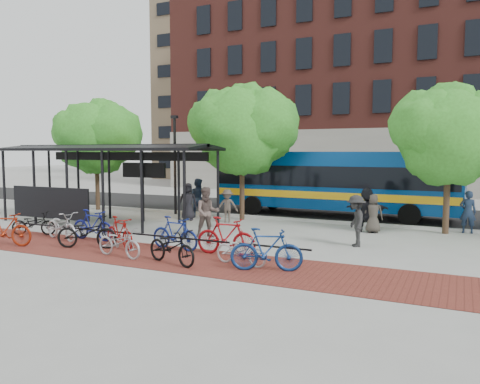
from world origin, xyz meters
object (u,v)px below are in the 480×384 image
at_px(bike_5, 119,232).
at_px(pedestrian_3, 227,206).
at_px(bike_4, 87,232).
at_px(pedestrian_6, 373,213).
at_px(bike_0, 34,224).
at_px(pedestrian_8, 207,212).
at_px(tree_b, 244,126).
at_px(pedestrian_0, 188,202).
at_px(pedestrian_7, 468,212).
at_px(bike_11, 266,250).
at_px(pedestrian_5, 367,210).
at_px(bus, 333,179).
at_px(bike_8, 172,247).
at_px(pedestrian_2, 198,198).
at_px(bike_3, 93,225).
at_px(bus_shelter, 104,158).
at_px(bike_6, 119,242).
at_px(bike_10, 241,250).
at_px(tree_c, 452,132).
at_px(bike_9, 226,236).
at_px(tree_a, 98,134).
at_px(lamp_post_left, 175,162).
at_px(pedestrian_9, 356,221).
at_px(bike_1, 5,229).
at_px(bike_7, 175,233).

relative_size(bike_5, pedestrian_3, 1.17).
xyz_separation_m(bike_4, pedestrian_6, (8.24, 7.27, 0.24)).
distance_m(bike_0, pedestrian_8, 6.88).
bearing_deg(tree_b, pedestrian_0, -150.68).
distance_m(bike_5, pedestrian_7, 13.57).
xyz_separation_m(tree_b, bike_11, (4.66, -8.59, -3.86)).
height_order(pedestrian_5, pedestrian_8, pedestrian_8).
xyz_separation_m(bike_4, pedestrian_5, (7.96, 7.37, 0.36)).
distance_m(bus, bike_5, 11.86).
height_order(bike_5, bike_8, bike_5).
relative_size(bike_5, pedestrian_7, 1.05).
relative_size(bike_4, pedestrian_2, 1.08).
bearing_deg(bike_4, bike_3, 15.71).
xyz_separation_m(bus_shelter, bus, (8.80, 6.79, -1.13)).
distance_m(bus, bike_0, 13.95).
height_order(bike_11, pedestrian_3, pedestrian_3).
xyz_separation_m(bike_6, pedestrian_3, (-0.23, 7.81, 0.29)).
height_order(bike_10, pedestrian_6, pedestrian_6).
bearing_deg(tree_c, bike_5, -141.68).
relative_size(bike_9, pedestrian_6, 1.29).
relative_size(bike_4, bike_11, 1.04).
distance_m(tree_c, bike_8, 12.03).
bearing_deg(pedestrian_3, bike_9, -85.44).
bearing_deg(bus, bike_6, -104.75).
bearing_deg(bike_5, tree_b, 15.48).
height_order(tree_c, pedestrian_6, tree_c).
relative_size(tree_a, lamp_post_left, 1.21).
bearing_deg(lamp_post_left, bus_shelter, -105.53).
height_order(pedestrian_2, pedestrian_8, pedestrian_2).
bearing_deg(pedestrian_6, bus_shelter, 0.57).
bearing_deg(bike_10, bus_shelter, 73.25).
relative_size(pedestrian_3, pedestrian_9, 0.86).
xyz_separation_m(pedestrian_6, pedestrian_7, (3.44, 1.56, 0.07)).
bearing_deg(pedestrian_9, bike_5, -84.99).
bearing_deg(tree_a, bus, 13.26).
bearing_deg(bike_5, lamp_post_left, 43.49).
height_order(bike_1, bike_6, bike_1).
relative_size(pedestrian_0, pedestrian_9, 1.00).
relative_size(bike_1, pedestrian_7, 1.16).
height_order(bike_10, pedestrian_0, pedestrian_0).
height_order(lamp_post_left, bike_1, lamp_post_left).
xyz_separation_m(bike_5, bike_6, (0.91, -1.10, -0.06)).
xyz_separation_m(bike_5, pedestrian_8, (1.70, 3.05, 0.42)).
bearing_deg(bike_8, pedestrian_8, 32.79).
height_order(lamp_post_left, pedestrian_0, lamp_post_left).
bearing_deg(bike_7, bike_5, 112.65).
relative_size(bus_shelter, bike_10, 6.17).
height_order(bike_6, bike_9, bike_9).
relative_size(pedestrian_0, pedestrian_8, 0.92).
bearing_deg(bike_0, pedestrian_0, -53.00).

